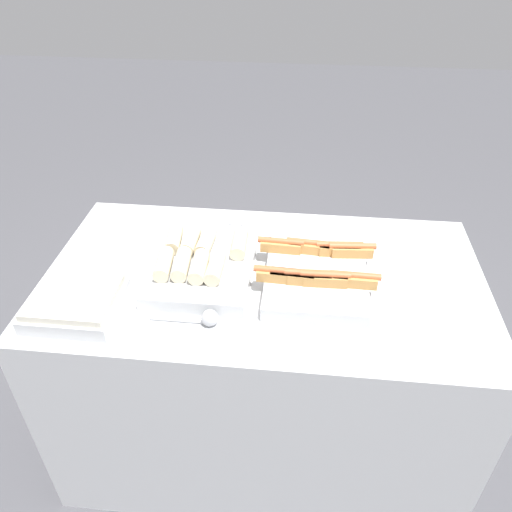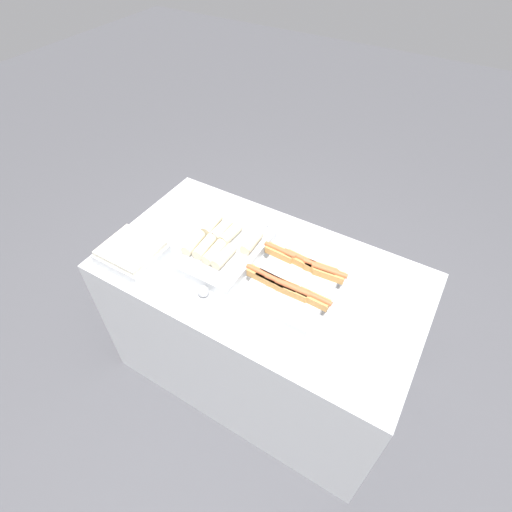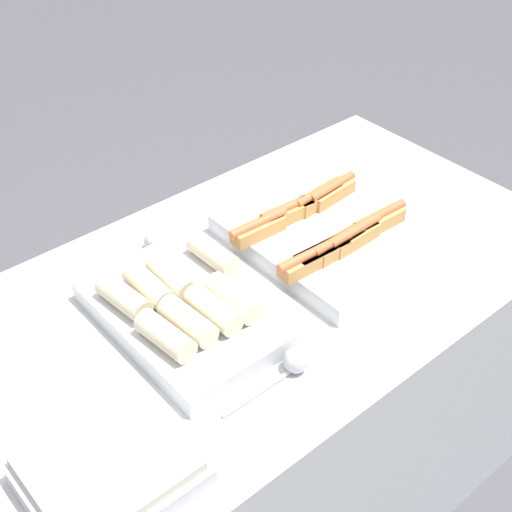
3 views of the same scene
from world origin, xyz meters
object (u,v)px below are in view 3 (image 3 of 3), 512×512
(tray_side_front, at_px, (109,472))
(serving_spoon_near, at_px, (292,364))
(tray_hotdogs, at_px, (320,236))
(serving_spoon_far, at_px, (150,244))
(tray_wraps, at_px, (189,306))

(tray_side_front, xyz_separation_m, serving_spoon_near, (0.42, -0.01, -0.01))
(tray_hotdogs, bearing_deg, serving_spoon_far, 141.20)
(tray_side_front, height_order, serving_spoon_near, tray_side_front)
(serving_spoon_near, height_order, serving_spoon_far, same)
(serving_spoon_near, bearing_deg, tray_side_front, 178.32)
(tray_wraps, relative_size, serving_spoon_far, 1.94)
(tray_wraps, distance_m, tray_side_front, 0.43)
(tray_side_front, bearing_deg, tray_hotdogs, 18.10)
(tray_side_front, relative_size, serving_spoon_near, 1.27)
(tray_wraps, relative_size, serving_spoon_near, 2.07)
(serving_spoon_far, bearing_deg, tray_side_front, -129.90)
(tray_hotdogs, height_order, serving_spoon_far, tray_hotdogs)
(serving_spoon_far, bearing_deg, serving_spoon_near, -90.58)
(tray_hotdogs, bearing_deg, serving_spoon_near, -142.14)
(serving_spoon_near, bearing_deg, serving_spoon_far, 89.42)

